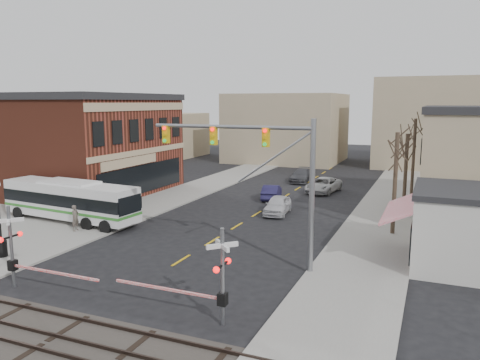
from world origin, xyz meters
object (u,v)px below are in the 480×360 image
rr_crossing_east (213,277)px  car_a (278,205)px  car_c (323,185)px  car_b (272,192)px  car_d (302,175)px  rr_crossing_west (18,249)px  trash_bin (2,249)px  traffic_signal_mast (264,162)px  transit_bus (70,200)px  pedestrian_far (99,207)px  pedestrian_near (75,218)px

rr_crossing_east → car_a: 19.16m
rr_crossing_east → car_c: 29.31m
rr_crossing_east → car_b: 24.72m
car_d → rr_crossing_west: bearing=-99.4°
trash_bin → car_a: (11.09, 16.33, 0.13)m
traffic_signal_mast → trash_bin: traffic_signal_mast is taller
car_c → traffic_signal_mast: bearing=-77.3°
transit_bus → rr_crossing_west: bearing=-57.9°
rr_crossing_east → pedestrian_far: bearing=142.4°
transit_bus → traffic_signal_mast: (16.40, -3.42, 4.03)m
rr_crossing_east → trash_bin: rr_crossing_east is taller
trash_bin → car_d: car_d is taller
transit_bus → car_c: bearing=52.0°
car_d → pedestrian_far: pedestrian_far is taller
rr_crossing_west → trash_bin: (-4.50, 2.80, -1.38)m
transit_bus → traffic_signal_mast: size_ratio=1.25×
transit_bus → rr_crossing_west: rr_crossing_west is taller
rr_crossing_west → car_d: 35.02m
traffic_signal_mast → rr_crossing_west: traffic_signal_mast is taller
transit_bus → car_b: bearing=50.8°
trash_bin → car_d: size_ratio=0.19×
transit_bus → traffic_signal_mast: bearing=-11.8°
car_c → pedestrian_far: 21.85m
rr_crossing_west → pedestrian_near: size_ratio=3.15×
rr_crossing_west → pedestrian_near: (-4.45, 8.71, -0.96)m
transit_bus → car_a: transit_bus is taller
rr_crossing_west → pedestrian_far: rr_crossing_west is taller
trash_bin → pedestrian_near: 5.92m
car_c → car_b: bearing=-116.6°
car_b → pedestrian_far: size_ratio=2.35×
car_c → pedestrian_far: pedestrian_far is taller
transit_bus → car_b: (11.06, 13.57, -0.99)m
car_c → car_d: 6.35m
rr_crossing_west → car_d: bearing=83.0°
car_a → car_c: (1.34, 10.40, -0.00)m
rr_crossing_east → car_c: (-2.12, 29.21, -1.25)m
car_b → trash_bin: bearing=56.3°
trash_bin → car_c: bearing=65.1°
car_a → pedestrian_near: 15.19m
rr_crossing_west → car_a: bearing=71.0°
rr_crossing_west → car_b: 24.75m
rr_crossing_west → car_c: (7.93, 29.54, -1.25)m
rr_crossing_west → pedestrian_far: size_ratio=3.19×
rr_crossing_west → car_d: (4.29, 34.74, -1.26)m
traffic_signal_mast → pedestrian_far: (-14.89, 4.76, -4.70)m
rr_crossing_east → pedestrian_near: 16.77m
trash_bin → car_c: 29.48m
car_a → car_b: size_ratio=1.02×
traffic_signal_mast → car_d: (-5.36, 27.39, -4.99)m
transit_bus → car_d: (11.04, 23.97, -0.96)m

